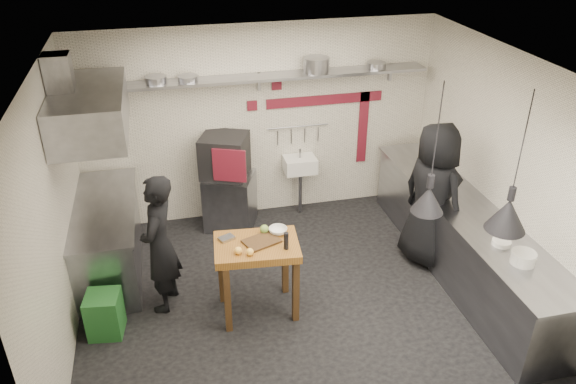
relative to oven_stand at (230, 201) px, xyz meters
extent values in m
plane|color=black|center=(0.51, -1.75, -0.40)|extent=(5.00, 5.00, 0.00)
plane|color=silver|center=(0.51, -1.75, 2.40)|extent=(5.00, 5.00, 0.00)
cube|color=silver|center=(0.51, 0.35, 1.00)|extent=(5.00, 0.04, 2.80)
cube|color=silver|center=(0.51, -3.85, 1.00)|extent=(5.00, 0.04, 2.80)
cube|color=silver|center=(-1.99, -1.75, 1.00)|extent=(0.04, 4.20, 2.80)
cube|color=silver|center=(3.01, -1.75, 1.00)|extent=(0.04, 4.20, 2.80)
cube|color=maroon|center=(1.46, 0.33, 1.28)|extent=(1.70, 0.02, 0.14)
cube|color=maroon|center=(2.06, 0.33, 0.80)|extent=(0.14, 0.02, 1.10)
cube|color=maroon|center=(0.76, 0.33, 1.55)|extent=(0.14, 0.02, 0.14)
cube|color=maroon|center=(0.41, 0.33, 1.28)|extent=(0.14, 0.02, 0.14)
cube|color=gray|center=(0.51, 0.17, 1.72)|extent=(4.60, 0.34, 0.04)
cube|color=gray|center=(-1.39, 0.32, 1.62)|extent=(0.04, 0.06, 0.24)
cube|color=gray|center=(0.51, 0.32, 1.62)|extent=(0.04, 0.06, 0.24)
cube|color=gray|center=(2.41, 0.32, 1.62)|extent=(0.04, 0.06, 0.24)
cylinder|color=gray|center=(-0.84, 0.17, 1.79)|extent=(0.34, 0.34, 0.09)
cylinder|color=gray|center=(-0.44, 0.17, 1.78)|extent=(0.35, 0.35, 0.07)
cylinder|color=gray|center=(1.28, 0.17, 1.84)|extent=(0.45, 0.45, 0.20)
cylinder|color=gray|center=(2.14, 0.17, 1.78)|extent=(0.31, 0.31, 0.08)
cube|color=gray|center=(0.00, 0.00, 0.00)|extent=(0.83, 0.80, 0.80)
cube|color=black|center=(-0.04, 0.06, 0.69)|extent=(0.78, 0.76, 0.58)
cube|color=maroon|center=(-0.02, -0.27, 0.69)|extent=(0.43, 0.20, 0.46)
cube|color=black|center=(0.03, -0.27, 0.69)|extent=(0.33, 0.15, 0.34)
cube|color=white|center=(1.06, 0.17, 0.38)|extent=(0.46, 0.34, 0.22)
cylinder|color=gray|center=(1.06, 0.17, 0.56)|extent=(0.03, 0.03, 0.14)
cylinder|color=gray|center=(1.06, 0.13, -0.06)|extent=(0.06, 0.06, 0.66)
cylinder|color=gray|center=(1.06, 0.31, 0.92)|extent=(0.90, 0.02, 0.02)
cube|color=gray|center=(2.66, -1.75, 0.05)|extent=(0.70, 3.80, 0.90)
cube|color=gray|center=(2.66, -1.75, 0.52)|extent=(0.76, 3.90, 0.03)
cylinder|color=white|center=(2.63, -2.92, 0.60)|extent=(0.31, 0.31, 0.13)
cylinder|color=white|center=(2.61, -2.57, 0.56)|extent=(0.21, 0.21, 0.05)
cube|color=gray|center=(-1.64, -0.70, 0.05)|extent=(0.70, 1.90, 0.90)
cube|color=gray|center=(-1.64, -0.70, 0.52)|extent=(0.76, 2.00, 0.03)
cube|color=gray|center=(-1.59, -0.70, 1.75)|extent=(0.78, 1.60, 0.50)
cube|color=gray|center=(-1.84, -0.70, 2.15)|extent=(0.28, 0.28, 0.50)
cube|color=#1D5922|center=(-1.66, -1.91, -0.15)|extent=(0.40, 0.40, 0.50)
cube|color=#452D17|center=(0.10, -1.91, 0.53)|extent=(0.45, 0.38, 0.02)
cylinder|color=black|center=(0.33, -2.10, 0.62)|extent=(0.07, 0.07, 0.20)
sphere|color=#FFBB46|center=(-0.18, -2.07, 0.56)|extent=(0.10, 0.10, 0.08)
sphere|color=#FFBB46|center=(-0.07, -2.12, 0.56)|extent=(0.09, 0.09, 0.08)
sphere|color=olive|center=(0.16, -1.73, 0.57)|extent=(0.13, 0.13, 0.10)
cube|color=gray|center=(-0.27, -1.77, 0.54)|extent=(0.20, 0.17, 0.03)
imported|color=white|center=(0.31, -1.77, 0.55)|extent=(0.22, 0.22, 0.07)
imported|color=black|center=(-0.99, -1.57, 0.44)|extent=(0.57, 0.71, 1.67)
imported|color=black|center=(2.36, -1.43, 0.55)|extent=(0.90, 1.09, 1.91)
camera|label=1|loc=(-0.80, -6.96, 3.93)|focal=35.00mm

